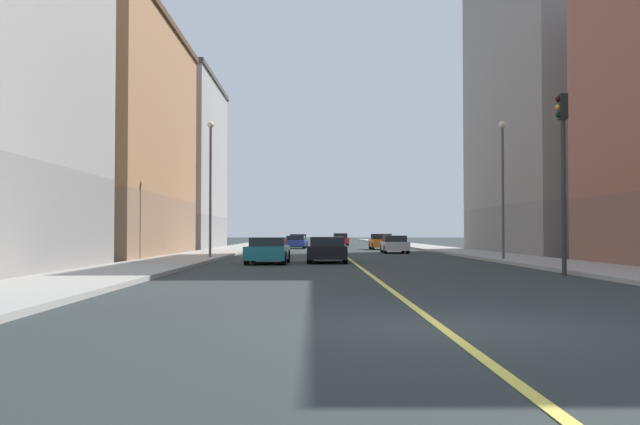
% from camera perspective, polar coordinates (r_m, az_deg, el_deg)
% --- Properties ---
extents(ground_plane, '(400.00, 400.00, 0.00)m').
position_cam_1_polar(ground_plane, '(11.27, 9.84, -9.27)').
color(ground_plane, '#293030').
rests_on(ground_plane, ground).
extents(sidewalk_left, '(3.82, 168.00, 0.15)m').
position_cam_1_polar(sidewalk_left, '(61.01, 9.90, -2.98)').
color(sidewalk_left, '#9E9B93').
rests_on(sidewalk_left, ground).
extents(sidewalk_right, '(3.82, 168.00, 0.15)m').
position_cam_1_polar(sidewalk_right, '(60.41, -7.23, -3.00)').
color(sidewalk_right, '#9E9B93').
rests_on(sidewalk_right, ground).
extents(lane_center_stripe, '(0.16, 154.00, 0.01)m').
position_cam_1_polar(lane_center_stripe, '(60.04, 1.38, -3.09)').
color(lane_center_stripe, '#E5D14C').
rests_on(lane_center_stripe, ground).
extents(building_left_mid, '(10.32, 20.85, 23.98)m').
position_cam_1_polar(building_left_mid, '(53.31, 19.46, 9.79)').
color(building_left_mid, slate).
rests_on(building_left_mid, ground).
extents(building_right_midblock, '(10.32, 19.52, 14.81)m').
position_cam_1_polar(building_right_midblock, '(45.40, -18.53, 5.91)').
color(building_right_midblock, '#8F6B4F').
rests_on(building_right_midblock, ground).
extents(building_right_distant, '(10.32, 16.79, 15.51)m').
position_cam_1_polar(building_right_distant, '(65.00, -12.96, 3.91)').
color(building_right_distant, gray).
rests_on(building_right_distant, ground).
extents(traffic_light_left_near, '(0.40, 0.32, 6.35)m').
position_cam_1_polar(traffic_light_left_near, '(25.64, 19.38, 4.22)').
color(traffic_light_left_near, '#2D2D2D').
rests_on(traffic_light_left_near, ground).
extents(street_lamp_left_near, '(0.36, 0.36, 7.09)m').
position_cam_1_polar(street_lamp_left_near, '(36.77, 14.83, 3.00)').
color(street_lamp_left_near, '#4C4C51').
rests_on(street_lamp_left_near, ground).
extents(street_lamp_right_near, '(0.36, 0.36, 7.52)m').
position_cam_1_polar(street_lamp_right_near, '(38.80, -9.02, 3.06)').
color(street_lamp_right_near, '#4C4C51').
rests_on(street_lamp_right_near, ground).
extents(car_black, '(2.04, 4.52, 1.28)m').
position_cam_1_polar(car_black, '(34.60, 0.62, -3.09)').
color(car_black, black).
rests_on(car_black, ground).
extents(car_orange, '(1.97, 4.24, 1.38)m').
position_cam_1_polar(car_orange, '(61.33, 5.07, -2.43)').
color(car_orange, orange).
rests_on(car_orange, ground).
extents(car_silver, '(1.84, 4.35, 1.28)m').
position_cam_1_polar(car_silver, '(50.71, 6.16, -2.62)').
color(car_silver, silver).
rests_on(car_silver, ground).
extents(car_green, '(1.99, 4.11, 1.33)m').
position_cam_1_polar(car_green, '(72.61, -1.81, -2.34)').
color(car_green, '#1E6B38').
rests_on(car_green, ground).
extents(car_blue, '(2.05, 4.07, 1.20)m').
position_cam_1_polar(car_blue, '(65.03, -2.01, -2.45)').
color(car_blue, '#23389E').
rests_on(car_blue, ground).
extents(car_teal, '(2.03, 4.43, 1.26)m').
position_cam_1_polar(car_teal, '(33.49, -4.30, -3.14)').
color(car_teal, '#196670').
rests_on(car_teal, ground).
extents(car_red, '(1.91, 4.13, 1.42)m').
position_cam_1_polar(car_red, '(79.60, 1.67, -2.25)').
color(car_red, red).
rests_on(car_red, ground).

